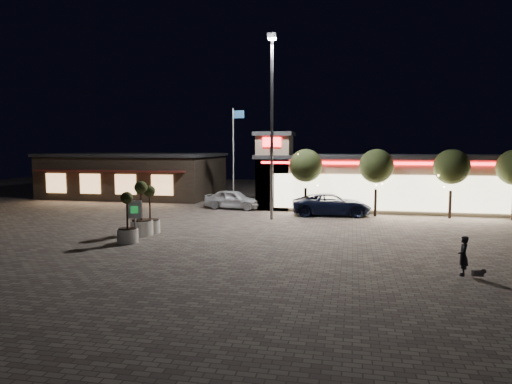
% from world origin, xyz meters
% --- Properties ---
extents(ground, '(90.00, 90.00, 0.00)m').
position_xyz_m(ground, '(0.00, 0.00, 0.00)').
color(ground, slate).
rests_on(ground, ground).
extents(retail_building, '(20.40, 8.40, 6.10)m').
position_xyz_m(retail_building, '(9.51, 15.82, 2.21)').
color(retail_building, gray).
rests_on(retail_building, ground).
extents(restaurant_building, '(16.40, 11.00, 4.30)m').
position_xyz_m(restaurant_building, '(-14.00, 19.97, 2.16)').
color(restaurant_building, '#382D23').
rests_on(restaurant_building, ground).
extents(floodlight_pole, '(0.60, 0.40, 12.38)m').
position_xyz_m(floodlight_pole, '(2.00, 8.00, 7.02)').
color(floodlight_pole, gray).
rests_on(floodlight_pole, ground).
extents(flagpole, '(0.95, 0.10, 8.00)m').
position_xyz_m(flagpole, '(-1.90, 13.00, 4.74)').
color(flagpole, white).
rests_on(flagpole, ground).
extents(string_tree_a, '(2.42, 2.42, 4.79)m').
position_xyz_m(string_tree_a, '(4.00, 11.00, 3.56)').
color(string_tree_a, '#332319').
rests_on(string_tree_a, ground).
extents(string_tree_b, '(2.42, 2.42, 4.79)m').
position_xyz_m(string_tree_b, '(9.00, 11.00, 3.56)').
color(string_tree_b, '#332319').
rests_on(string_tree_b, ground).
extents(string_tree_c, '(2.42, 2.42, 4.79)m').
position_xyz_m(string_tree_c, '(14.00, 11.00, 3.56)').
color(string_tree_c, '#332319').
rests_on(string_tree_c, ground).
extents(pickup_truck, '(5.97, 3.40, 1.57)m').
position_xyz_m(pickup_truck, '(5.91, 10.77, 0.79)').
color(pickup_truck, black).
rests_on(pickup_truck, ground).
extents(white_sedan, '(4.73, 2.35, 1.55)m').
position_xyz_m(white_sedan, '(-1.93, 12.55, 0.77)').
color(white_sedan, silver).
rests_on(white_sedan, ground).
extents(pedestrian, '(0.45, 0.61, 1.54)m').
position_xyz_m(pedestrian, '(11.56, -3.99, 0.77)').
color(pedestrian, black).
rests_on(pedestrian, ground).
extents(dog, '(0.52, 0.25, 0.28)m').
position_xyz_m(dog, '(12.04, -4.47, 0.27)').
color(dog, '#59514C').
rests_on(dog, ground).
extents(planter_left, '(1.12, 1.12, 2.75)m').
position_xyz_m(planter_left, '(-3.94, 1.64, 0.85)').
color(planter_left, silver).
rests_on(planter_left, ground).
extents(planter_mid, '(1.08, 1.08, 2.64)m').
position_xyz_m(planter_mid, '(-3.93, -1.08, 0.82)').
color(planter_mid, silver).
rests_on(planter_mid, ground).
extents(planter_right, '(1.24, 1.24, 3.05)m').
position_xyz_m(planter_right, '(-4.11, 0.90, 0.94)').
color(planter_right, silver).
rests_on(planter_right, ground).
extents(valet_sign, '(0.69, 0.31, 2.16)m').
position_xyz_m(valet_sign, '(-3.63, -0.84, 1.51)').
color(valet_sign, gray).
rests_on(valet_sign, ground).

